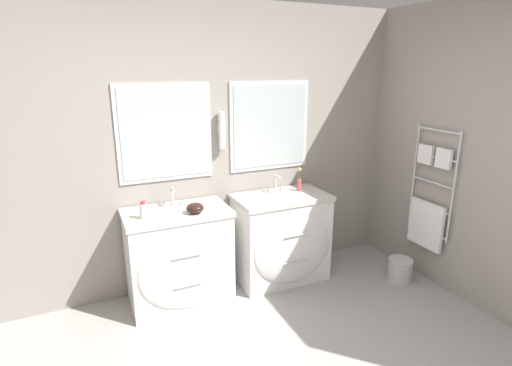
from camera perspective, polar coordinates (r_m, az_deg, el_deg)
The scene contains 10 objects.
wall_back at distance 3.66m, azimuth -9.55°, elevation 4.62°, with size 5.86×0.14×2.60m.
wall_right at distance 3.95m, azimuth 27.12°, elevation 3.69°, with size 0.13×3.88×2.60m.
vanity_left at distance 3.59m, azimuth -10.82°, elevation -10.41°, with size 0.89×0.57×0.86m.
vanity_right at distance 3.91m, azimuth 3.78°, elevation -7.83°, with size 0.89×0.57×0.86m.
faucet_left at distance 3.54m, azimuth -11.86°, elevation -1.99°, with size 0.17×0.11×0.17m.
faucet_right at distance 3.87m, azimuth 2.82°, elevation -0.11°, with size 0.17×0.11×0.17m.
toiletry_bottle at distance 3.30m, azimuth -15.78°, elevation -3.84°, with size 0.06×0.06×0.15m.
amenity_bowl at distance 3.35m, azimuth -8.70°, elevation -3.56°, with size 0.15×0.15×0.09m.
flower_vase at distance 3.92m, azimuth 6.20°, elevation 0.18°, with size 0.04×0.04×0.23m.
waste_bin at distance 4.25m, azimuth 19.87°, elevation -11.51°, with size 0.23×0.23×0.23m.
Camera 1 is at (-0.90, -1.53, 2.02)m, focal length 28.00 mm.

